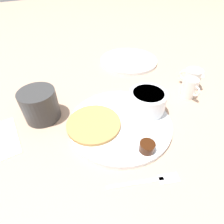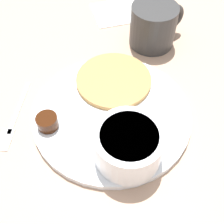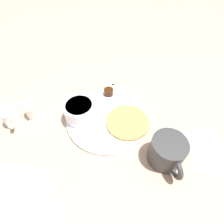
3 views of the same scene
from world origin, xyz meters
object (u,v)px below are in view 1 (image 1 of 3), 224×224
Objects in this scene: bowl at (148,101)px; plate at (120,122)px; coffee_mug at (40,104)px; creamer_pitcher_near at (190,88)px; creamer_pitcher_far at (192,78)px; fork at (154,180)px.

plate is at bearing 89.00° from bowl.
coffee_mug reaches higher than bowl.
creamer_pitcher_near and creamer_pitcher_far have the same top height.
plate is at bearing -129.66° from coffee_mug.
coffee_mug is at bearing 61.23° from bowl.
plate is 0.17m from fork.
fork is at bearing -155.75° from coffee_mug.
coffee_mug reaches higher than fork.
fork is at bearing 119.36° from creamer_pitcher_near.
creamer_pitcher_near is 0.06m from creamer_pitcher_far.
bowl is at bearing 87.12° from creamer_pitcher_near.
plate reaches higher than fork.
fork is at bearing 120.07° from creamer_pitcher_far.
fork is (-0.31, -0.14, -0.04)m from coffee_mug.
coffee_mug is (0.14, 0.25, -0.00)m from bowl.
creamer_pitcher_far is at bearing -85.29° from plate.
fork is (-0.17, 0.03, -0.00)m from plate.
creamer_pitcher_near is (-0.01, -0.25, 0.03)m from plate.
plate is 2.18× the size of coffee_mug.
creamer_pitcher_far reaches higher than plate.
creamer_pitcher_far is at bearing -59.93° from fork.
coffee_mug is (0.14, 0.17, 0.04)m from plate.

